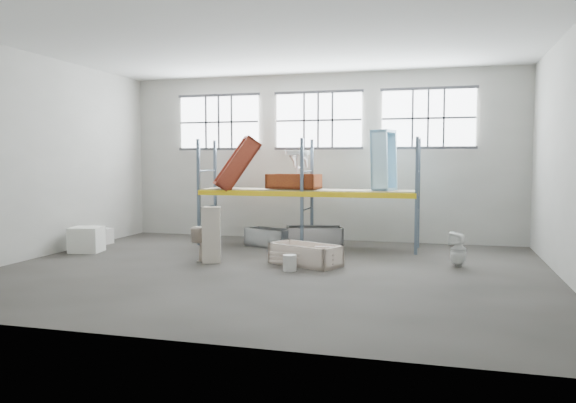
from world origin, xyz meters
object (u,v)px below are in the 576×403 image
(blue_tub_upright, at_px, (384,161))
(steel_tub_left, at_px, (270,238))
(rust_tub_flat, at_px, (294,181))
(steel_tub_right, at_px, (314,237))
(bathtub_beige, at_px, (305,255))
(cistern_tall, at_px, (211,235))
(bucket, at_px, (290,263))
(toilet_white, at_px, (458,249))
(carton_near, at_px, (87,240))
(toilet_beige, at_px, (206,242))

(blue_tub_upright, bearing_deg, steel_tub_left, -173.58)
(steel_tub_left, bearing_deg, rust_tub_flat, 15.92)
(steel_tub_left, height_order, rust_tub_flat, rust_tub_flat)
(steel_tub_left, bearing_deg, steel_tub_right, 10.96)
(steel_tub_right, bearing_deg, bathtub_beige, -81.78)
(blue_tub_upright, bearing_deg, bathtub_beige, -118.17)
(bathtub_beige, height_order, steel_tub_left, steel_tub_left)
(cistern_tall, height_order, bucket, cistern_tall)
(toilet_white, bearing_deg, steel_tub_right, -96.85)
(cistern_tall, height_order, carton_near, cistern_tall)
(bucket, bearing_deg, rust_tub_flat, 103.39)
(steel_tub_left, xyz_separation_m, blue_tub_upright, (3.09, 0.35, 2.14))
(cistern_tall, xyz_separation_m, steel_tub_left, (0.59, 2.72, -0.41))
(rust_tub_flat, height_order, bucket, rust_tub_flat)
(bathtub_beige, xyz_separation_m, toilet_white, (3.38, 0.72, 0.15))
(toilet_white, distance_m, steel_tub_right, 4.24)
(toilet_beige, relative_size, rust_tub_flat, 0.58)
(steel_tub_right, bearing_deg, toilet_white, -27.27)
(rust_tub_flat, relative_size, carton_near, 1.88)
(toilet_beige, relative_size, toilet_white, 1.06)
(blue_tub_upright, bearing_deg, cistern_tall, -140.19)
(steel_tub_left, distance_m, rust_tub_flat, 1.70)
(bathtub_beige, xyz_separation_m, cistern_tall, (-2.20, -0.30, 0.42))
(steel_tub_right, bearing_deg, carton_near, -156.63)
(steel_tub_right, bearing_deg, rust_tub_flat, -174.67)
(cistern_tall, distance_m, rust_tub_flat, 3.36)
(cistern_tall, bearing_deg, carton_near, 152.89)
(cistern_tall, distance_m, steel_tub_left, 2.82)
(rust_tub_flat, relative_size, bucket, 4.13)
(bathtub_beige, xyz_separation_m, steel_tub_left, (-1.61, 2.43, 0.01))
(blue_tub_upright, bearing_deg, carton_near, -161.29)
(toilet_beige, bearing_deg, bucket, 156.30)
(steel_tub_left, xyz_separation_m, steel_tub_right, (1.22, 0.24, 0.03))
(bathtub_beige, distance_m, blue_tub_upright, 3.81)
(steel_tub_left, bearing_deg, toilet_beige, -110.94)
(cistern_tall, relative_size, blue_tub_upright, 0.81)
(toilet_beige, distance_m, steel_tub_right, 3.35)
(bathtub_beige, relative_size, bucket, 4.68)
(toilet_white, relative_size, blue_tub_upright, 0.49)
(toilet_white, bearing_deg, bucket, -46.77)
(toilet_beige, relative_size, blue_tub_upright, 0.51)
(blue_tub_upright, distance_m, bucket, 4.50)
(toilet_white, bearing_deg, carton_near, -66.70)
(carton_near, bearing_deg, steel_tub_left, 26.52)
(bathtub_beige, bearing_deg, steel_tub_left, 147.90)
(bucket, bearing_deg, bathtub_beige, 77.99)
(bathtub_beige, xyz_separation_m, blue_tub_upright, (1.49, 2.77, 2.15))
(cistern_tall, bearing_deg, rust_tub_flat, 48.20)
(blue_tub_upright, xyz_separation_m, carton_near, (-7.45, -2.52, -2.07))
(toilet_white, distance_m, blue_tub_upright, 3.44)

